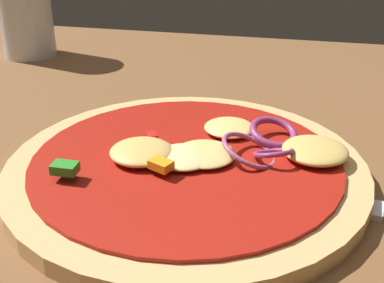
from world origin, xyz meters
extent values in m
cube|color=brown|center=(0.00, 0.00, 0.01)|extent=(1.22, 0.80, 0.03)
cylinder|color=tan|center=(0.03, -0.01, 0.04)|extent=(0.26, 0.26, 0.01)
cylinder|color=#A81C11|center=(0.03, -0.01, 0.04)|extent=(0.23, 0.23, 0.00)
ellipsoid|color=#EFCC72|center=(0.04, -0.01, 0.05)|extent=(0.05, 0.05, 0.01)
ellipsoid|color=#E5BC60|center=(0.12, 0.01, 0.05)|extent=(0.05, 0.05, 0.01)
ellipsoid|color=#EFCC72|center=(0.01, -0.01, 0.05)|extent=(0.03, 0.03, 0.01)
ellipsoid|color=#E5BC60|center=(0.00, -0.02, 0.05)|extent=(0.05, 0.05, 0.01)
ellipsoid|color=#F4DB8E|center=(0.03, -0.02, 0.05)|extent=(0.04, 0.04, 0.01)
ellipsoid|color=#EFCC72|center=(0.06, 0.04, 0.05)|extent=(0.04, 0.04, 0.01)
torus|color=#93386B|center=(0.09, 0.00, 0.05)|extent=(0.04, 0.04, 0.02)
torus|color=#93386B|center=(0.09, 0.03, 0.05)|extent=(0.05, 0.05, 0.02)
torus|color=#B25984|center=(0.08, 0.00, 0.05)|extent=(0.04, 0.04, 0.02)
cube|color=#2D8C28|center=(-0.04, -0.06, 0.05)|extent=(0.02, 0.01, 0.01)
cube|color=red|center=(0.00, 0.01, 0.05)|extent=(0.01, 0.01, 0.00)
cube|color=orange|center=(0.02, -0.04, 0.05)|extent=(0.02, 0.02, 0.01)
cube|color=silver|center=(0.16, -0.03, 0.03)|extent=(0.02, 0.02, 0.01)
cube|color=silver|center=(0.14, -0.02, 0.03)|extent=(0.04, 0.01, 0.00)
cube|color=silver|center=(0.13, -0.02, 0.03)|extent=(0.04, 0.01, 0.00)
cube|color=silver|center=(0.13, -0.03, 0.03)|extent=(0.04, 0.01, 0.00)
cube|color=silver|center=(0.13, -0.03, 0.03)|extent=(0.04, 0.01, 0.00)
cylinder|color=silver|center=(-0.24, 0.25, 0.10)|extent=(0.07, 0.07, 0.13)
cylinder|color=#C67214|center=(-0.24, 0.25, 0.08)|extent=(0.06, 0.06, 0.10)
camera|label=1|loc=(0.11, -0.32, 0.22)|focal=46.98mm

